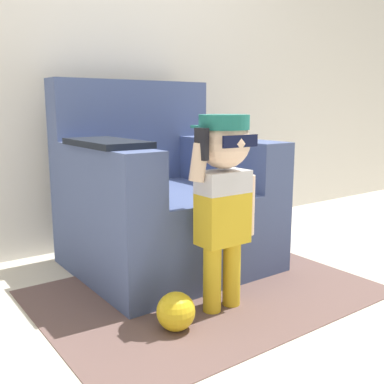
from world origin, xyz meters
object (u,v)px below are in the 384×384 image
(armchair, at_px, (163,203))
(side_table, at_px, (257,199))
(person_child, at_px, (224,182))
(toy_ball, at_px, (176,311))

(armchair, xyz_separation_m, side_table, (0.81, 0.07, -0.09))
(side_table, bearing_deg, person_child, -141.58)
(armchair, relative_size, person_child, 1.21)
(side_table, distance_m, toy_ball, 1.43)
(side_table, bearing_deg, armchair, -175.24)
(armchair, relative_size, toy_ball, 6.58)
(side_table, relative_size, toy_ball, 2.86)
(person_child, relative_size, toy_ball, 5.42)
(armchair, height_order, person_child, armchair)
(armchair, height_order, toy_ball, armchair)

